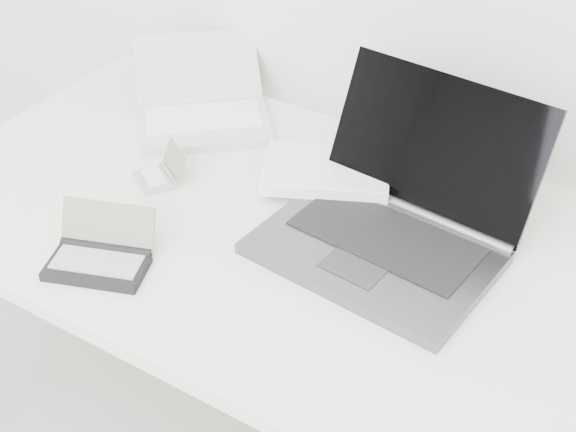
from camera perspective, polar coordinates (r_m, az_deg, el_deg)
The scene contains 5 objects.
desk at distance 1.51m, azimuth 1.77°, elevation -2.82°, with size 1.60×0.80×0.73m.
laptop_large at distance 1.48m, azimuth 6.35°, elevation 0.52°, with size 0.56×0.44×0.26m.
netbook_open_white at distance 1.83m, azimuth -6.13°, elevation 7.66°, with size 0.45×0.45×0.12m.
pda_silver at distance 1.63m, azimuth -9.07°, elevation 2.92°, with size 0.12×0.12×0.07m.
palmtop_charcoal at distance 1.44m, azimuth -13.21°, elevation -2.79°, with size 0.21×0.19×0.09m.
Camera 1 is at (0.57, 0.54, 1.65)m, focal length 50.00 mm.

